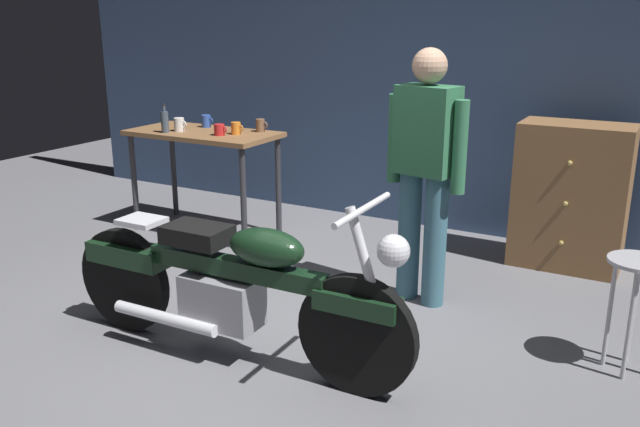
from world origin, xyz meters
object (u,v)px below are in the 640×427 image
(person_standing, at_px, (425,167))
(mug_blue_enamel, at_px, (206,121))
(mug_brown_stoneware, at_px, (261,125))
(mug_orange_travel, at_px, (236,128))
(mug_white_ceramic, at_px, (179,125))
(motorcycle, at_px, (231,284))
(bottle, at_px, (165,121))
(mug_red_diner, at_px, (220,130))
(shop_stool, at_px, (636,285))
(wooden_dresser, at_px, (571,196))

(person_standing, relative_size, mug_blue_enamel, 14.12)
(mug_blue_enamel, bearing_deg, mug_brown_stoneware, 3.52)
(person_standing, relative_size, mug_orange_travel, 14.57)
(mug_brown_stoneware, height_order, mug_orange_travel, mug_brown_stoneware)
(person_standing, xyz_separation_m, mug_orange_travel, (-1.86, 0.51, 0.03))
(mug_white_ceramic, xyz_separation_m, mug_brown_stoneware, (0.62, 0.32, -0.00))
(motorcycle, xyz_separation_m, mug_orange_travel, (-1.23, 1.77, 0.50))
(mug_brown_stoneware, xyz_separation_m, bottle, (-0.68, -0.43, 0.04))
(mug_red_diner, bearing_deg, mug_blue_enamel, 142.20)
(shop_stool, xyz_separation_m, bottle, (-3.75, 0.62, 0.50))
(person_standing, relative_size, wooden_dresser, 1.52)
(mug_red_diner, bearing_deg, mug_brown_stoneware, 57.66)
(person_standing, distance_m, wooden_dresser, 1.43)
(mug_red_diner, bearing_deg, bottle, -166.52)
(shop_stool, xyz_separation_m, mug_orange_travel, (-3.17, 0.84, 0.45))
(person_standing, height_order, bottle, person_standing)
(shop_stool, distance_m, mug_blue_enamel, 3.79)
(shop_stool, height_order, mug_blue_enamel, mug_blue_enamel)
(shop_stool, relative_size, mug_red_diner, 5.30)
(mug_red_diner, bearing_deg, person_standing, -11.62)
(person_standing, height_order, mug_brown_stoneware, person_standing)
(person_standing, xyz_separation_m, mug_brown_stoneware, (-1.75, 0.71, 0.03))
(shop_stool, bearing_deg, mug_orange_travel, 165.11)
(person_standing, height_order, shop_stool, person_standing)
(mug_brown_stoneware, relative_size, mug_red_diner, 0.93)
(mug_red_diner, bearing_deg, mug_white_ceramic, -179.56)
(mug_brown_stoneware, height_order, mug_blue_enamel, same)
(motorcycle, distance_m, mug_blue_enamel, 2.62)
(shop_stool, xyz_separation_m, mug_blue_enamel, (-3.62, 1.01, 0.46))
(motorcycle, distance_m, mug_orange_travel, 2.22)
(mug_red_diner, height_order, mug_orange_travel, mug_orange_travel)
(mug_white_ceramic, bearing_deg, mug_brown_stoneware, 26.84)
(mug_brown_stoneware, xyz_separation_m, mug_orange_travel, (-0.11, -0.20, -0.00))
(mug_orange_travel, distance_m, bottle, 0.62)
(mug_orange_travel, bearing_deg, mug_blue_enamel, 159.33)
(person_standing, bearing_deg, mug_red_diner, -0.26)
(shop_stool, distance_m, mug_red_diner, 3.37)
(mug_white_ceramic, height_order, mug_orange_travel, mug_white_ceramic)
(shop_stool, relative_size, mug_brown_stoneware, 5.72)
(person_standing, relative_size, mug_brown_stoneware, 14.92)
(bottle, bearing_deg, mug_blue_enamel, 72.23)
(mug_brown_stoneware, bearing_deg, bottle, -147.88)
(mug_orange_travel, bearing_deg, shop_stool, -14.89)
(person_standing, relative_size, bottle, 6.93)
(mug_blue_enamel, height_order, bottle, bottle)
(shop_stool, height_order, mug_brown_stoneware, mug_brown_stoneware)
(motorcycle, xyz_separation_m, person_standing, (0.62, 1.27, 0.48))
(mug_white_ceramic, distance_m, mug_red_diner, 0.43)
(mug_white_ceramic, xyz_separation_m, bottle, (-0.06, -0.11, 0.04))
(shop_stool, distance_m, mug_brown_stoneware, 3.27)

